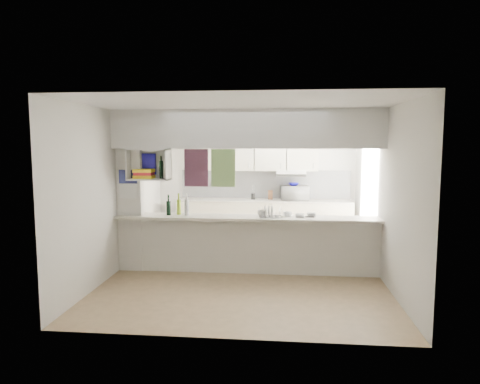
# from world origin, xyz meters

# --- Properties ---
(floor) EXTENTS (4.80, 4.80, 0.00)m
(floor) POSITION_xyz_m (0.00, 0.00, 0.00)
(floor) COLOR #907653
(floor) RESTS_ON ground
(ceiling) EXTENTS (4.80, 4.80, 0.00)m
(ceiling) POSITION_xyz_m (0.00, 0.00, 2.60)
(ceiling) COLOR white
(ceiling) RESTS_ON wall_back
(wall_back) EXTENTS (4.20, 0.00, 4.20)m
(wall_back) POSITION_xyz_m (0.00, 2.40, 1.30)
(wall_back) COLOR silver
(wall_back) RESTS_ON floor
(wall_left) EXTENTS (0.00, 4.80, 4.80)m
(wall_left) POSITION_xyz_m (-2.10, 0.00, 1.30)
(wall_left) COLOR silver
(wall_left) RESTS_ON floor
(wall_right) EXTENTS (0.00, 4.80, 4.80)m
(wall_right) POSITION_xyz_m (2.10, 0.00, 1.30)
(wall_right) COLOR silver
(wall_right) RESTS_ON floor
(servery_partition) EXTENTS (4.20, 0.50, 2.60)m
(servery_partition) POSITION_xyz_m (-0.17, 0.00, 1.66)
(servery_partition) COLOR silver
(servery_partition) RESTS_ON floor
(cubby_shelf) EXTENTS (0.65, 0.35, 0.50)m
(cubby_shelf) POSITION_xyz_m (-1.57, -0.06, 1.71)
(cubby_shelf) COLOR white
(cubby_shelf) RESTS_ON bulkhead
(kitchen_run) EXTENTS (3.60, 0.63, 2.24)m
(kitchen_run) POSITION_xyz_m (0.16, 2.14, 0.83)
(kitchen_run) COLOR beige
(kitchen_run) RESTS_ON floor
(microwave) EXTENTS (0.59, 0.43, 0.31)m
(microwave) POSITION_xyz_m (0.83, 2.09, 1.07)
(microwave) COLOR white
(microwave) RESTS_ON bench_top
(bowl) EXTENTS (0.23, 0.23, 0.06)m
(bowl) POSITION_xyz_m (0.81, 2.06, 1.25)
(bowl) COLOR #0E0A77
(bowl) RESTS_ON microwave
(dish_rack) EXTENTS (0.41, 0.33, 0.20)m
(dish_rack) POSITION_xyz_m (0.39, -0.05, 1.00)
(dish_rack) COLOR silver
(dish_rack) RESTS_ON breakfast_bar
(cup) EXTENTS (0.16, 0.16, 0.10)m
(cup) POSITION_xyz_m (0.24, -0.07, 0.98)
(cup) COLOR white
(cup) RESTS_ON dish_rack
(wine_bottles) EXTENTS (0.37, 0.15, 0.37)m
(wine_bottles) POSITION_xyz_m (-1.11, 0.03, 1.05)
(wine_bottles) COLOR black
(wine_bottles) RESTS_ON breakfast_bar
(plastic_tubs) EXTENTS (0.51, 0.21, 0.07)m
(plastic_tubs) POSITION_xyz_m (0.82, 0.07, 0.95)
(plastic_tubs) COLOR silver
(plastic_tubs) RESTS_ON breakfast_bar
(utensil_jar) EXTENTS (0.09, 0.09, 0.13)m
(utensil_jar) POSITION_xyz_m (-0.03, 2.15, 0.99)
(utensil_jar) COLOR black
(utensil_jar) RESTS_ON bench_top
(knife_block) EXTENTS (0.10, 0.08, 0.19)m
(knife_block) POSITION_xyz_m (0.33, 2.18, 1.02)
(knife_block) COLOR brown
(knife_block) RESTS_ON bench_top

